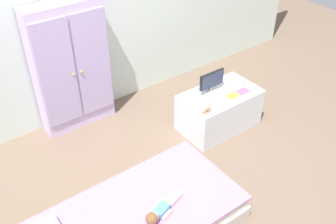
% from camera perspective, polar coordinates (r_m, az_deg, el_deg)
% --- Properties ---
extents(ground_plane, '(10.00, 10.00, 0.02)m').
position_cam_1_polar(ground_plane, '(3.46, -0.75, -12.44)').
color(ground_plane, brown).
extents(doll, '(0.39, 0.18, 0.10)m').
position_cam_1_polar(doll, '(2.95, -1.48, -14.77)').
color(doll, '#4C84C6').
rests_on(doll, bed).
extents(wardrobe, '(0.76, 0.26, 1.35)m').
position_cam_1_polar(wardrobe, '(3.98, -14.11, 6.42)').
color(wardrobe, silver).
rests_on(wardrobe, ground_plane).
extents(tv_stand, '(0.82, 0.48, 0.42)m').
position_cam_1_polar(tv_stand, '(4.09, 7.58, 0.33)').
color(tv_stand, silver).
rests_on(tv_stand, ground_plane).
extents(tv_monitor, '(0.30, 0.10, 0.23)m').
position_cam_1_polar(tv_monitor, '(3.92, 6.50, 4.65)').
color(tv_monitor, '#99999E').
rests_on(tv_monitor, tv_stand).
extents(rocking_horse_toy, '(0.10, 0.04, 0.12)m').
position_cam_1_polar(rocking_horse_toy, '(3.66, 5.91, 0.71)').
color(rocking_horse_toy, '#8E6642').
rests_on(rocking_horse_toy, tv_stand).
extents(book_yellow, '(0.13, 0.08, 0.02)m').
position_cam_1_polar(book_yellow, '(3.95, 9.55, 2.43)').
color(book_yellow, gold).
rests_on(book_yellow, tv_stand).
extents(book_purple, '(0.15, 0.09, 0.01)m').
position_cam_1_polar(book_purple, '(4.03, 10.96, 3.05)').
color(book_purple, '#8E51B2').
rests_on(book_purple, tv_stand).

